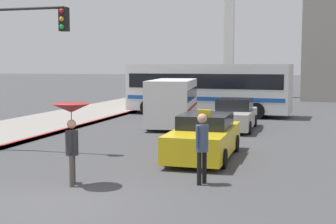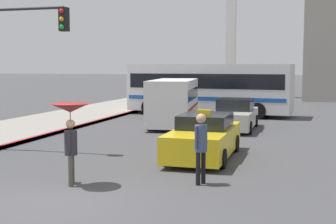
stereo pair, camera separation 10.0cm
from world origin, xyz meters
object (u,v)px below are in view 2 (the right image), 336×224
Objects in this scene: pedestrian_with_umbrella at (70,121)px; traffic_light at (17,47)px; pedestrian_man at (201,142)px; taxi at (204,138)px; city_bus at (209,87)px; monument_cross at (231,0)px; ambulance_van at (174,100)px; sedan_red at (235,115)px.

traffic_light reaches higher than pedestrian_with_umbrella.
pedestrian_man is at bearing -21.37° from traffic_light.
taxi is 3.54m from pedestrian_man.
monument_cross reaches higher than city_bus.
pedestrian_with_umbrella is 0.40× the size of traffic_light.
taxi is 0.45× the size of city_bus.
ambulance_van is at bearing -67.58° from taxi.
pedestrian_man is at bearing -164.49° from city_bus.
sedan_red is at bearing -152.87° from city_bus.
city_bus is (-2.48, 13.36, 1.07)m from taxi.
monument_cross is (-0.57, 23.15, 8.10)m from ambulance_van.
traffic_light is (-7.21, 2.82, 2.60)m from pedestrian_man.
monument_cross is (-3.76, 23.63, 8.73)m from sedan_red.
city_bus reaches higher than taxi.
taxi is at bearing -143.85° from pedestrian_man.
taxi is 1.04× the size of sedan_red.
city_bus is 5.55× the size of pedestrian_man.
pedestrian_man is at bearing 93.31° from sedan_red.
pedestrian_man is at bearing 101.22° from ambulance_van.
sedan_red is 0.27× the size of monument_cross.
city_bus is (0.70, 5.66, 0.44)m from ambulance_van.
city_bus is 0.62× the size of monument_cross.
pedestrian_with_umbrella is 36.21m from monument_cross.
monument_cross reaches higher than traffic_light.
pedestrian_man is (3.80, -11.17, -0.20)m from ambulance_van.
ambulance_van is 12.23m from pedestrian_with_umbrella.
sedan_red is 25.47m from monument_cross.
traffic_light reaches higher than ambulance_van.
pedestrian_man is (3.15, 1.03, -0.55)m from pedestrian_with_umbrella.
ambulance_van reaches higher than pedestrian_man.
ambulance_van is at bearing 178.02° from city_bus.
traffic_light reaches higher than taxi.
taxi is 7.23m from sedan_red.
ambulance_van reaches higher than sedan_red.
sedan_red is 12.04m from pedestrian_with_umbrella.
city_bus is 17.12m from pedestrian_man.
monument_cross is at bearing -80.96° from sedan_red.
traffic_light is at bearing 50.05° from sedan_red.
sedan_red is 2.10× the size of pedestrian_with_umbrella.
traffic_light is (-4.06, 3.86, 2.04)m from pedestrian_with_umbrella.
ambulance_van is (-3.19, 0.48, 0.63)m from sedan_red.
pedestrian_with_umbrella is 0.13× the size of monument_cross.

